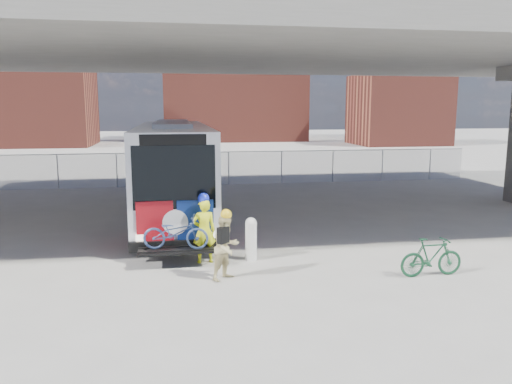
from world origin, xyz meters
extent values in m
plane|color=#9E9991|center=(0.00, 0.00, 0.00)|extent=(160.00, 160.00, 0.00)
cube|color=silver|center=(-2.00, 4.31, 1.95)|extent=(2.55, 12.00, 3.20)
cube|color=black|center=(-2.00, 4.81, 2.59)|extent=(2.61, 11.00, 1.28)
cube|color=black|center=(-2.00, -1.64, 2.33)|extent=(2.24, 0.12, 1.76)
cube|color=black|center=(-2.00, -1.64, 3.36)|extent=(1.78, 0.12, 0.30)
cube|color=black|center=(-2.00, -1.74, 0.45)|extent=(2.55, 0.20, 0.30)
cube|color=maroon|center=(-2.55, -1.71, 1.10)|extent=(1.00, 0.08, 1.20)
cube|color=navy|center=(-1.45, -1.71, 1.10)|extent=(1.00, 0.08, 1.20)
cylinder|color=silver|center=(-2.00, -1.73, 1.10)|extent=(0.70, 0.06, 0.70)
cube|color=gray|center=(-2.00, 4.31, 3.62)|extent=(1.28, 7.20, 0.14)
cube|color=black|center=(-2.00, -2.24, 0.45)|extent=(2.00, 0.70, 0.06)
cylinder|color=black|center=(-3.15, -0.09, 0.50)|extent=(0.30, 1.00, 1.00)
cylinder|color=black|center=(-0.85, -0.09, 0.50)|extent=(0.30, 1.00, 1.00)
cylinder|color=black|center=(-3.15, 8.51, 0.50)|extent=(0.30, 1.00, 1.00)
cylinder|color=black|center=(-0.85, 8.51, 0.50)|extent=(0.30, 1.00, 1.00)
cube|color=maroon|center=(-3.30, 0.51, 1.30)|extent=(0.06, 2.60, 1.70)
cube|color=navy|center=(-3.30, 2.11, 1.30)|extent=(0.06, 1.40, 1.70)
cube|color=maroon|center=(-0.70, 0.51, 1.30)|extent=(0.06, 2.60, 1.70)
cube|color=navy|center=(-0.70, 2.11, 1.30)|extent=(0.06, 1.40, 1.70)
imported|color=#3A507F|center=(-2.00, -2.24, 0.94)|extent=(1.82, 0.90, 0.91)
cube|color=#605E59|center=(0.00, 4.00, 6.75)|extent=(40.00, 16.00, 1.50)
cube|color=#605E59|center=(0.00, 4.00, 7.55)|extent=(40.00, 0.60, 0.80)
cylinder|color=gray|center=(-8.00, 12.00, 0.90)|extent=(0.06, 0.06, 1.80)
cylinder|color=gray|center=(-4.00, 12.00, 0.90)|extent=(0.06, 0.06, 1.80)
cylinder|color=gray|center=(0.00, 12.00, 0.90)|extent=(0.06, 0.06, 1.80)
cylinder|color=gray|center=(4.00, 12.00, 0.90)|extent=(0.06, 0.06, 1.80)
cylinder|color=gray|center=(8.00, 12.00, 0.90)|extent=(0.06, 0.06, 1.80)
cylinder|color=gray|center=(12.00, 12.00, 0.90)|extent=(0.06, 0.06, 1.80)
plane|color=gray|center=(0.00, 12.00, 0.90)|extent=(30.00, 0.00, 30.00)
cube|color=gray|center=(0.00, 12.00, 1.82)|extent=(30.00, 0.05, 0.04)
cube|color=brown|center=(-18.00, 45.00, 5.00)|extent=(14.00, 10.00, 10.00)
cube|color=brown|center=(6.00, 52.00, 6.00)|extent=(18.00, 12.00, 12.00)
cube|color=brown|center=(24.00, 40.00, 4.00)|extent=(10.00, 8.00, 8.00)
cylinder|color=brown|center=(14.00, 55.00, 12.50)|extent=(2.20, 2.20, 25.00)
cylinder|color=white|center=(0.07, -1.99, 0.53)|extent=(0.32, 0.32, 1.06)
sphere|color=white|center=(0.07, -1.99, 1.06)|extent=(0.32, 0.32, 0.32)
imported|color=#EAF219|center=(-1.23, -1.99, 0.89)|extent=(0.69, 0.49, 1.77)
sphere|color=#192BD6|center=(-1.23, -1.99, 1.79)|extent=(0.31, 0.31, 0.31)
imported|color=#CFBF84|center=(-0.78, -3.45, 0.81)|extent=(1.00, 0.97, 1.62)
sphere|color=yellow|center=(-0.78, -3.45, 1.64)|extent=(0.28, 0.28, 0.28)
cube|color=black|center=(-0.87, -3.61, 1.17)|extent=(0.32, 0.30, 0.40)
imported|color=#154327|center=(4.33, -4.09, 0.50)|extent=(1.67, 0.51, 1.00)
camera|label=1|loc=(-2.01, -15.27, 4.19)|focal=35.00mm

